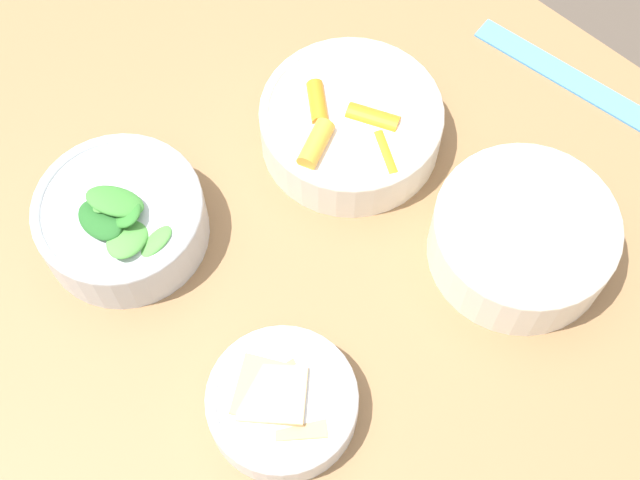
{
  "coord_description": "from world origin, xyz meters",
  "views": [
    {
      "loc": [
        0.36,
        -0.26,
        1.52
      ],
      "look_at": [
        0.09,
        0.02,
        0.76
      ],
      "focal_mm": 50.0,
      "sensor_mm": 36.0,
      "label": 1
    }
  ],
  "objects_px": {
    "bowl_cookies": "(282,402)",
    "bowl_greens": "(122,218)",
    "bowl_beans_hotdog": "(522,238)",
    "ruler": "(586,88)",
    "bowl_carrots": "(351,124)"
  },
  "relations": [
    {
      "from": "bowl_beans_hotdog",
      "to": "bowl_cookies",
      "type": "height_order",
      "value": "bowl_beans_hotdog"
    },
    {
      "from": "bowl_beans_hotdog",
      "to": "bowl_carrots",
      "type": "bearing_deg",
      "value": -175.64
    },
    {
      "from": "bowl_beans_hotdog",
      "to": "bowl_cookies",
      "type": "bearing_deg",
      "value": -101.58
    },
    {
      "from": "bowl_cookies",
      "to": "ruler",
      "type": "xyz_separation_m",
      "value": [
        -0.01,
        0.48,
        -0.02
      ]
    },
    {
      "from": "bowl_carrots",
      "to": "ruler",
      "type": "height_order",
      "value": "bowl_carrots"
    },
    {
      "from": "bowl_carrots",
      "to": "ruler",
      "type": "distance_m",
      "value": 0.27
    },
    {
      "from": "bowl_greens",
      "to": "bowl_beans_hotdog",
      "type": "distance_m",
      "value": 0.38
    },
    {
      "from": "ruler",
      "to": "bowl_carrots",
      "type": "bearing_deg",
      "value": -122.03
    },
    {
      "from": "bowl_carrots",
      "to": "ruler",
      "type": "relative_size",
      "value": 0.68
    },
    {
      "from": "bowl_greens",
      "to": "bowl_beans_hotdog",
      "type": "bearing_deg",
      "value": 40.54
    },
    {
      "from": "bowl_cookies",
      "to": "bowl_greens",
      "type": "bearing_deg",
      "value": 174.97
    },
    {
      "from": "bowl_cookies",
      "to": "bowl_beans_hotdog",
      "type": "bearing_deg",
      "value": 78.42
    },
    {
      "from": "bowl_greens",
      "to": "bowl_beans_hotdog",
      "type": "xyz_separation_m",
      "value": [
        0.29,
        0.25,
        -0.0
      ]
    },
    {
      "from": "bowl_carrots",
      "to": "bowl_cookies",
      "type": "relative_size",
      "value": 1.38
    },
    {
      "from": "bowl_beans_hotdog",
      "to": "ruler",
      "type": "distance_m",
      "value": 0.22
    }
  ]
}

